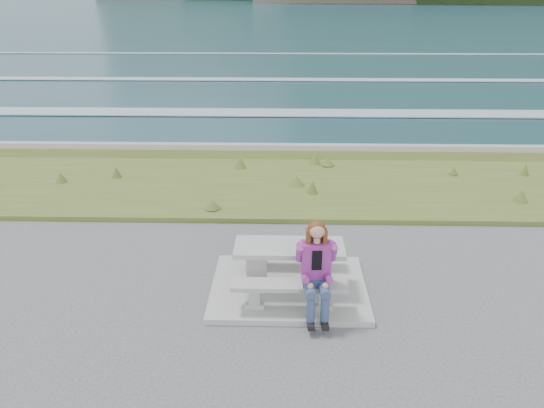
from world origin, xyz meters
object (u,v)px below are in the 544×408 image
bench_landward (289,289)px  bench_seaward (289,248)px  seated_woman (316,283)px  picnic_table (289,254)px

bench_landward → bench_seaward: 1.40m
bench_seaward → seated_woman: size_ratio=1.21×
picnic_table → seated_woman: (0.41, -0.84, -0.03)m
picnic_table → bench_landward: size_ratio=1.00×
seated_woman → picnic_table: bearing=112.5°
bench_seaward → seated_woman: 1.61m
bench_seaward → bench_landward: bearing=-90.0°
bench_seaward → seated_woman: seated_woman is taller
picnic_table → bench_seaward: 0.74m
picnic_table → bench_seaward: size_ratio=1.00×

